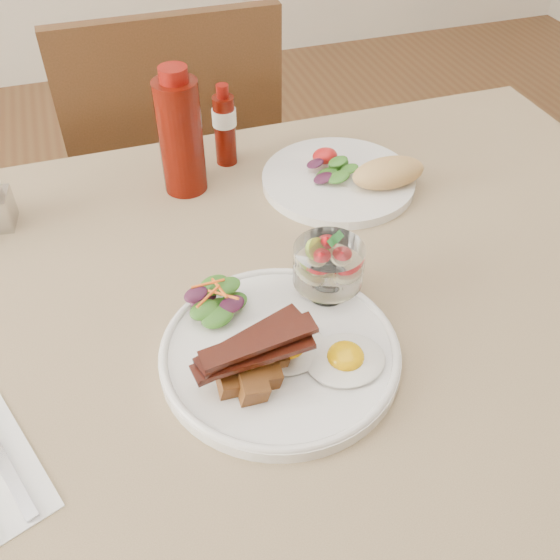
% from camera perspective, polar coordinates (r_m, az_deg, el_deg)
% --- Properties ---
extents(table, '(1.33, 0.88, 0.75)m').
position_cam_1_polar(table, '(0.86, -1.89, -6.38)').
color(table, '#53301A').
rests_on(table, ground).
extents(chair_far, '(0.42, 0.42, 0.93)m').
position_cam_1_polar(chair_far, '(1.45, -9.47, 9.02)').
color(chair_far, '#53301A').
rests_on(chair_far, ground).
extents(main_plate, '(0.28, 0.28, 0.02)m').
position_cam_1_polar(main_plate, '(0.73, -0.01, -6.71)').
color(main_plate, white).
rests_on(main_plate, table).
extents(fried_eggs, '(0.15, 0.12, 0.03)m').
position_cam_1_polar(fried_eggs, '(0.71, 3.32, -6.63)').
color(fried_eggs, silver).
rests_on(fried_eggs, main_plate).
extents(bacon_potato_pile, '(0.14, 0.08, 0.06)m').
position_cam_1_polar(bacon_potato_pile, '(0.68, -2.49, -7.40)').
color(bacon_potato_pile, brown).
rests_on(bacon_potato_pile, main_plate).
extents(side_salad, '(0.08, 0.08, 0.04)m').
position_cam_1_polar(side_salad, '(0.76, -5.83, -2.03)').
color(side_salad, '#1B5416').
rests_on(side_salad, main_plate).
extents(fruit_cup, '(0.09, 0.09, 0.09)m').
position_cam_1_polar(fruit_cup, '(0.76, 4.44, 1.40)').
color(fruit_cup, white).
rests_on(fruit_cup, main_plate).
extents(second_plate, '(0.25, 0.24, 0.06)m').
position_cam_1_polar(second_plate, '(1.00, 6.41, 9.35)').
color(second_plate, white).
rests_on(second_plate, table).
extents(ketchup_bottle, '(0.08, 0.08, 0.20)m').
position_cam_1_polar(ketchup_bottle, '(0.97, -9.09, 12.95)').
color(ketchup_bottle, '#4F0B04').
rests_on(ketchup_bottle, table).
extents(hot_sauce_bottle, '(0.05, 0.05, 0.14)m').
position_cam_1_polar(hot_sauce_bottle, '(1.04, -5.08, 13.83)').
color(hot_sauce_bottle, '#4F0B04').
rests_on(hot_sauce_bottle, table).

